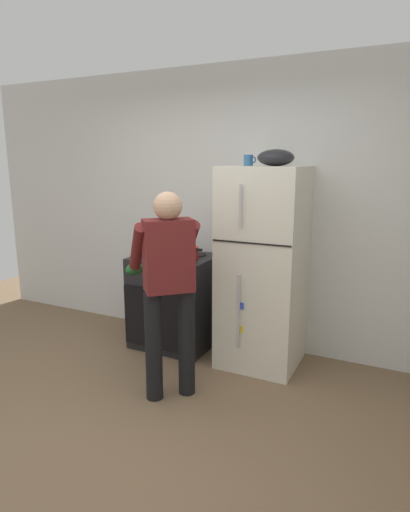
{
  "coord_description": "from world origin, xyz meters",
  "views": [
    {
      "loc": [
        1.64,
        -1.98,
        1.81
      ],
      "look_at": [
        0.03,
        1.32,
        1.0
      ],
      "focal_mm": 30.23,
      "sensor_mm": 36.0,
      "label": 1
    }
  ],
  "objects_px": {
    "stove_range": "(175,301)",
    "mixing_bowl": "(276,158)",
    "coffee_mug": "(249,160)",
    "red_pot": "(186,253)",
    "person_cook": "(168,277)",
    "refrigerator": "(263,268)",
    "pepper_mill": "(159,240)"
  },
  "relations": [
    {
      "from": "pepper_mill",
      "to": "mixing_bowl",
      "type": "bearing_deg",
      "value": -8.85
    },
    {
      "from": "stove_range",
      "to": "red_pot",
      "type": "height_order",
      "value": "red_pot"
    },
    {
      "from": "red_pot",
      "to": "pepper_mill",
      "type": "height_order",
      "value": "pepper_mill"
    },
    {
      "from": "red_pot",
      "to": "mixing_bowl",
      "type": "relative_size",
      "value": 1.06
    },
    {
      "from": "stove_range",
      "to": "mixing_bowl",
      "type": "xyz_separation_m",
      "value": [
        0.98,
        0.01,
        1.39
      ]
    },
    {
      "from": "refrigerator",
      "to": "coffee_mug",
      "type": "bearing_deg",
      "value": 164.17
    },
    {
      "from": "person_cook",
      "to": "stove_range",
      "type": "bearing_deg",
      "value": 117.27
    },
    {
      "from": "refrigerator",
      "to": "red_pot",
      "type": "distance_m",
      "value": 0.75
    },
    {
      "from": "pepper_mill",
      "to": "mixing_bowl",
      "type": "xyz_separation_m",
      "value": [
        1.28,
        -0.2,
        0.83
      ]
    },
    {
      "from": "refrigerator",
      "to": "mixing_bowl",
      "type": "distance_m",
      "value": 0.96
    },
    {
      "from": "red_pot",
      "to": "mixing_bowl",
      "type": "distance_m",
      "value": 1.2
    },
    {
      "from": "refrigerator",
      "to": "mixing_bowl",
      "type": "relative_size",
      "value": 5.79
    },
    {
      "from": "person_cook",
      "to": "pepper_mill",
      "type": "height_order",
      "value": "person_cook"
    },
    {
      "from": "refrigerator",
      "to": "person_cook",
      "type": "bearing_deg",
      "value": -118.49
    },
    {
      "from": "person_cook",
      "to": "mixing_bowl",
      "type": "bearing_deg",
      "value": 57.55
    },
    {
      "from": "stove_range",
      "to": "mixing_bowl",
      "type": "bearing_deg",
      "value": 0.6
    },
    {
      "from": "mixing_bowl",
      "to": "pepper_mill",
      "type": "bearing_deg",
      "value": 171.15
    },
    {
      "from": "refrigerator",
      "to": "pepper_mill",
      "type": "xyz_separation_m",
      "value": [
        -1.2,
        0.2,
        0.12
      ]
    },
    {
      "from": "mixing_bowl",
      "to": "stove_range",
      "type": "bearing_deg",
      "value": -179.4
    },
    {
      "from": "refrigerator",
      "to": "pepper_mill",
      "type": "height_order",
      "value": "refrigerator"
    },
    {
      "from": "coffee_mug",
      "to": "mixing_bowl",
      "type": "height_order",
      "value": "mixing_bowl"
    },
    {
      "from": "red_pot",
      "to": "pepper_mill",
      "type": "relative_size",
      "value": 1.7
    },
    {
      "from": "red_pot",
      "to": "refrigerator",
      "type": "bearing_deg",
      "value": 3.82
    },
    {
      "from": "red_pot",
      "to": "pepper_mill",
      "type": "distance_m",
      "value": 0.52
    },
    {
      "from": "refrigerator",
      "to": "coffee_mug",
      "type": "relative_size",
      "value": 15.8
    },
    {
      "from": "stove_range",
      "to": "coffee_mug",
      "type": "relative_size",
      "value": 8.12
    },
    {
      "from": "red_pot",
      "to": "person_cook",
      "type": "bearing_deg",
      "value": -71.07
    },
    {
      "from": "person_cook",
      "to": "coffee_mug",
      "type": "distance_m",
      "value": 1.29
    },
    {
      "from": "stove_range",
      "to": "pepper_mill",
      "type": "bearing_deg",
      "value": 144.96
    },
    {
      "from": "refrigerator",
      "to": "mixing_bowl",
      "type": "xyz_separation_m",
      "value": [
        0.08,
        0.0,
        0.95
      ]
    },
    {
      "from": "refrigerator",
      "to": "stove_range",
      "type": "relative_size",
      "value": 1.95
    },
    {
      "from": "red_pot",
      "to": "mixing_bowl",
      "type": "height_order",
      "value": "mixing_bowl"
    }
  ]
}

